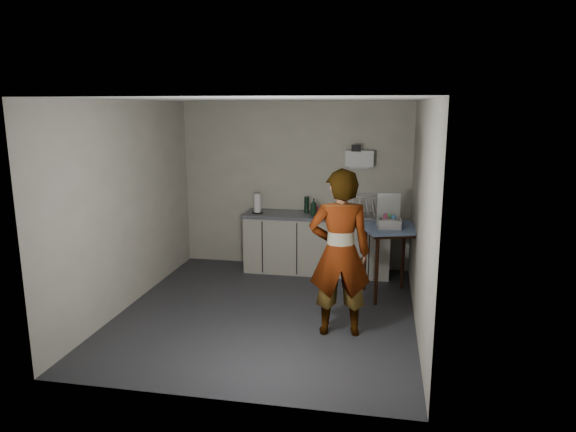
% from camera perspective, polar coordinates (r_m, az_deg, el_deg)
% --- Properties ---
extents(ground, '(4.00, 4.00, 0.00)m').
position_cam_1_polar(ground, '(6.54, -2.28, -10.57)').
color(ground, '#2D2D33').
rests_on(ground, ground).
extents(wall_back, '(3.60, 0.02, 2.60)m').
position_cam_1_polar(wall_back, '(8.08, 0.78, 3.42)').
color(wall_back, '#B3AF9C').
rests_on(wall_back, ground).
extents(wall_right, '(0.02, 4.00, 2.60)m').
position_cam_1_polar(wall_right, '(6.02, 14.45, 0.01)').
color(wall_right, '#B3AF9C').
rests_on(wall_right, ground).
extents(wall_left, '(0.02, 4.00, 2.60)m').
position_cam_1_polar(wall_left, '(6.78, -17.29, 1.18)').
color(wall_left, '#B3AF9C').
rests_on(wall_left, ground).
extents(ceiling, '(3.60, 4.00, 0.01)m').
position_cam_1_polar(ceiling, '(6.04, -2.49, 12.79)').
color(ceiling, white).
rests_on(ceiling, wall_back).
extents(kitchen_counter, '(2.24, 0.62, 0.91)m').
position_cam_1_polar(kitchen_counter, '(7.93, 3.26, -3.23)').
color(kitchen_counter, black).
rests_on(kitchen_counter, ground).
extents(wall_shelf, '(0.42, 0.18, 0.37)m').
position_cam_1_polar(wall_shelf, '(7.85, 7.95, 6.33)').
color(wall_shelf, white).
rests_on(wall_shelf, ground).
extents(side_table, '(0.94, 0.94, 0.96)m').
position_cam_1_polar(side_table, '(6.92, 11.43, -2.19)').
color(side_table, '#32170B').
rests_on(side_table, ground).
extents(standing_man, '(0.75, 0.55, 1.88)m').
position_cam_1_polar(standing_man, '(5.68, 5.77, -4.12)').
color(standing_man, '#B2A593').
rests_on(standing_man, ground).
extents(soap_bottle, '(0.13, 0.14, 0.26)m').
position_cam_1_polar(soap_bottle, '(7.69, 2.86, 1.01)').
color(soap_bottle, black).
rests_on(soap_bottle, kitchen_counter).
extents(soda_can, '(0.07, 0.07, 0.14)m').
position_cam_1_polar(soda_can, '(7.75, 3.09, 0.62)').
color(soda_can, red).
rests_on(soda_can, kitchen_counter).
extents(dark_bottle, '(0.07, 0.07, 0.25)m').
position_cam_1_polar(dark_bottle, '(7.88, 2.07, 1.25)').
color(dark_bottle, black).
rests_on(dark_bottle, kitchen_counter).
extents(paper_towel, '(0.17, 0.17, 0.30)m').
position_cam_1_polar(paper_towel, '(7.88, -3.42, 1.36)').
color(paper_towel, black).
rests_on(paper_towel, kitchen_counter).
extents(dish_rack, '(0.45, 0.34, 0.32)m').
position_cam_1_polar(dish_rack, '(7.74, 8.87, 0.49)').
color(dish_rack, silver).
rests_on(dish_rack, kitchen_counter).
extents(bakery_box, '(0.32, 0.33, 0.43)m').
position_cam_1_polar(bakery_box, '(6.85, 11.15, -0.44)').
color(bakery_box, white).
rests_on(bakery_box, side_table).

